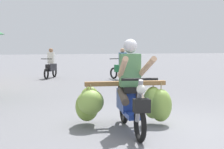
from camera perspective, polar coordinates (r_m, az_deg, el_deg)
The scene contains 4 objects.
ground_plane at distance 5.58m, azimuth 10.56°, elevation -10.06°, with size 120.00×120.00×0.00m, color slate.
motorbike_main_loaded at distance 5.64m, azimuth 1.78°, elevation -4.56°, with size 1.78×1.92×1.58m.
motorbike_distant_ahead_left at distance 13.76m, azimuth 1.85°, elevation 1.35°, with size 0.67×1.57×1.40m.
motorbike_distant_ahead_right at distance 14.87m, azimuth -11.04°, elevation 1.53°, with size 0.87×1.47×1.40m.
Camera 1 is at (-2.67, -4.69, 1.44)m, focal length 50.24 mm.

